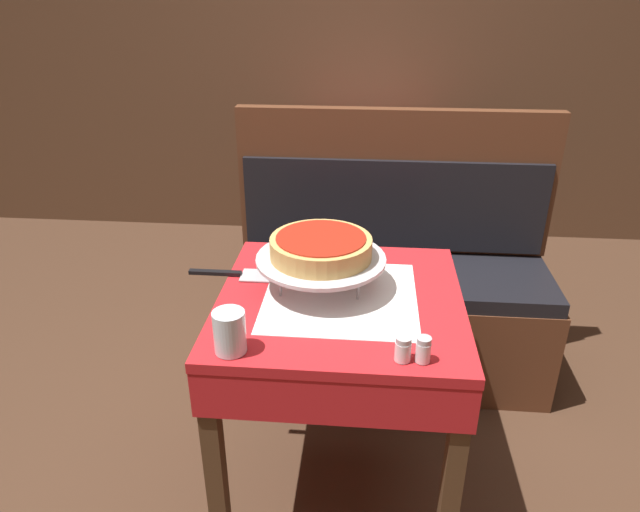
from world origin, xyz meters
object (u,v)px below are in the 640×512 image
Objects in this scene: booth_bench at (389,300)px; deep_dish_pizza at (321,247)px; pizza_pan_stand at (321,260)px; pizza_server at (233,274)px; salt_shaker at (403,349)px; condiment_caddy at (384,146)px; dining_table_front at (340,328)px; water_glass_near at (230,332)px; pepper_shaker at (423,350)px; dining_table_rear at (369,165)px.

deep_dish_pizza is (-0.24, -0.64, 0.54)m from booth_bench.
pizza_server is (-0.28, 0.05, -0.08)m from pizza_pan_stand.
pizza_pan_stand is 0.42m from salt_shaker.
condiment_caddy is (-0.03, 0.86, 0.43)m from booth_bench.
pizza_server is at bearing 170.08° from deep_dish_pizza.
pizza_server is at bearing 170.08° from pizza_pan_stand.
booth_bench is 0.87m from deep_dish_pizza.
deep_dish_pizza is (-0.06, 0.05, 0.24)m from dining_table_front.
pizza_pan_stand is 0.04m from deep_dish_pizza.
deep_dish_pizza is 0.42m from salt_shaker.
dining_table_front is at bearing 48.89° from water_glass_near.
deep_dish_pizza is at bearing 128.56° from pepper_shaker.
pepper_shaker is (0.27, -0.34, -0.10)m from deep_dish_pizza.
dining_table_rear is at bearing 96.41° from booth_bench.
pizza_server is at bearing 163.52° from dining_table_front.
deep_dish_pizza is at bearing 139.85° from dining_table_front.
pizza_server is (-0.51, -0.59, 0.41)m from booth_bench.
pizza_pan_stand is 0.44m from pepper_shaker.
dining_table_front is at bearing -104.27° from booth_bench.
water_glass_near reaches higher than dining_table_rear.
booth_bench is at bearing 66.39° from water_glass_near.
pizza_pan_stand is 0.29m from pizza_server.
water_glass_near is 0.47m from pepper_shaker.
dining_table_front is 0.57× the size of booth_bench.
pizza_pan_stand reaches higher than dining_table_rear.
pizza_pan_stand is at bearing -9.92° from pizza_server.
booth_bench is 0.89m from pizza_server.
deep_dish_pizza is at bearing -97.75° from condiment_caddy.
water_glass_near is at bearing 179.82° from pepper_shaker.
pepper_shaker is at bearing 0.00° from salt_shaker.
dining_table_rear is 1.62m from pizza_server.
dining_table_front is at bearing 126.08° from pepper_shaker.
pizza_server is at bearing 102.11° from water_glass_near.
dining_table_front is at bearing -40.15° from deep_dish_pizza.
booth_bench is 20.45× the size of salt_shaker.
salt_shaker is at bearing -37.95° from pizza_server.
pepper_shaker is (0.05, 0.00, 0.00)m from salt_shaker.
pizza_pan_stand is (-0.24, -0.64, 0.50)m from booth_bench.
dining_table_front is 0.96× the size of dining_table_rear.
water_glass_near is (-0.19, -0.34, -0.08)m from deep_dish_pizza.
booth_bench is (0.18, 0.69, -0.30)m from dining_table_front.
booth_bench is at bearing 92.13° from pepper_shaker.
dining_table_front is 0.37m from pizza_server.
booth_bench is 0.84m from pizza_pan_stand.
pepper_shaker is at bearing -87.83° from condiment_caddy.
salt_shaker is (0.23, -0.34, -0.06)m from pizza_pan_stand.
dining_table_front is 0.21m from pizza_pan_stand.
deep_dish_pizza reaches higher than dining_table_rear.
water_glass_near is 1.66× the size of pepper_shaker.
booth_bench is 11.97× the size of water_glass_near.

